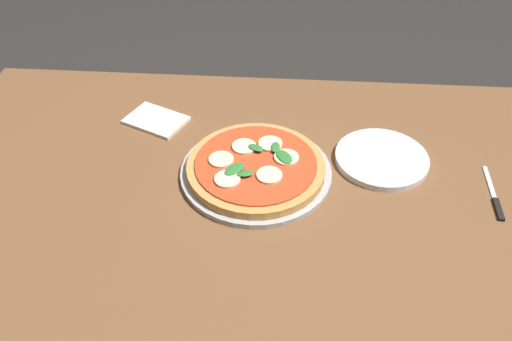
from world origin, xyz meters
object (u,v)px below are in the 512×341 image
at_px(napkin, 156,120).
at_px(knife, 495,199).
at_px(plate_white, 382,159).
at_px(pizza, 256,166).
at_px(serving_tray, 256,172).
at_px(dining_table, 247,221).

relative_size(napkin, knife, 0.84).
bearing_deg(plate_white, pizza, -166.21).
xyz_separation_m(serving_tray, napkin, (-0.24, 0.16, -0.00)).
bearing_deg(dining_table, serving_tray, 63.05).
height_order(serving_tray, napkin, serving_tray).
relative_size(dining_table, pizza, 4.89).
xyz_separation_m(pizza, plate_white, (0.26, 0.06, -0.02)).
bearing_deg(dining_table, plate_white, 18.86).
bearing_deg(serving_tray, napkin, 145.67).
relative_size(plate_white, napkin, 1.47).
bearing_deg(pizza, knife, -4.67).
relative_size(plate_white, knife, 1.24).
xyz_separation_m(plate_white, napkin, (-0.49, 0.10, -0.00)).
bearing_deg(pizza, plate_white, 13.79).
bearing_deg(plate_white, dining_table, -161.14).
distance_m(napkin, knife, 0.73).
height_order(napkin, knife, napkin).
height_order(pizza, plate_white, pizza).
height_order(dining_table, knife, knife).
xyz_separation_m(dining_table, plate_white, (0.27, 0.09, 0.11)).
height_order(pizza, napkin, pizza).
bearing_deg(plate_white, knife, -26.22).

